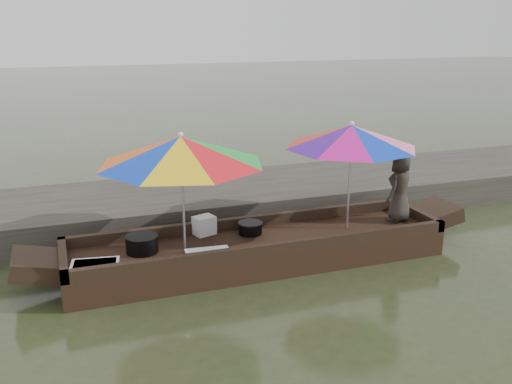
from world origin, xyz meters
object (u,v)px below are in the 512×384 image
object	(u,v)px
cooking_pot	(142,244)
tray_scallop	(209,255)
vendor	(400,187)
charcoal_grill	(250,229)
umbrella_bow	(183,192)
supply_bag	(204,225)
umbrella_stern	(349,176)
tray_crayfish	(95,267)
boat_hull	(258,251)

from	to	relation	value
cooking_pot	tray_scallop	bearing A→B (deg)	-30.47
tray_scallop	vendor	distance (m)	3.10
charcoal_grill	vendor	xyz separation A→B (m)	(2.27, -0.21, 0.45)
umbrella_bow	charcoal_grill	bearing A→B (deg)	14.17
supply_bag	umbrella_stern	distance (m)	2.15
tray_crayfish	vendor	xyz separation A→B (m)	(4.42, 0.34, 0.48)
umbrella_bow	boat_hull	bearing A→B (deg)	0.00
tray_scallop	umbrella_bow	size ratio (longest dim) A/B	0.26
boat_hull	cooking_pot	size ratio (longest dim) A/B	12.42
vendor	umbrella_bow	size ratio (longest dim) A/B	0.49
cooking_pot	umbrella_bow	distance (m)	0.86
supply_bag	tray_crayfish	bearing A→B (deg)	-154.01
vendor	supply_bag	bearing A→B (deg)	-38.09
tray_scallop	vendor	world-z (taller)	vendor
boat_hull	umbrella_stern	distance (m)	1.66
boat_hull	tray_scallop	distance (m)	0.90
vendor	umbrella_bow	distance (m)	3.27
umbrella_bow	umbrella_stern	world-z (taller)	same
cooking_pot	charcoal_grill	world-z (taller)	cooking_pot
boat_hull	vendor	distance (m)	2.34
supply_bag	vendor	size ratio (longest dim) A/B	0.27
boat_hull	umbrella_stern	xyz separation A→B (m)	(1.36, 0.00, 0.95)
vendor	umbrella_bow	xyz separation A→B (m)	(-3.26, -0.04, 0.25)
vendor	tray_crayfish	bearing A→B (deg)	-25.58
tray_crayfish	tray_scallop	world-z (taller)	tray_crayfish
charcoal_grill	vendor	world-z (taller)	vendor
vendor	umbrella_stern	distance (m)	0.92
tray_scallop	charcoal_grill	distance (m)	0.98
cooking_pot	umbrella_stern	distance (m)	3.00
vendor	umbrella_stern	bearing A→B (deg)	-27.34
umbrella_bow	cooking_pot	bearing A→B (deg)	170.09
cooking_pot	umbrella_bow	bearing A→B (deg)	-9.91
supply_bag	umbrella_bow	xyz separation A→B (m)	(-0.38, -0.45, 0.65)
tray_scallop	supply_bag	size ratio (longest dim) A/B	2.01
tray_crayfish	boat_hull	bearing A→B (deg)	7.86
tray_crayfish	vendor	size ratio (longest dim) A/B	0.54
cooking_pot	umbrella_bow	world-z (taller)	umbrella_bow
tray_crayfish	supply_bag	size ratio (longest dim) A/B	2.01
tray_crayfish	tray_scallop	distance (m)	1.39
vendor	umbrella_stern	xyz separation A→B (m)	(-0.88, -0.04, 0.25)
tray_crayfish	charcoal_grill	distance (m)	2.22
boat_hull	umbrella_bow	world-z (taller)	umbrella_bow
boat_hull	umbrella_bow	size ratio (longest dim) A/B	2.42
cooking_pot	tray_scallop	world-z (taller)	cooking_pot
charcoal_grill	umbrella_stern	world-z (taller)	umbrella_stern
cooking_pot	vendor	bearing A→B (deg)	-0.80
tray_scallop	umbrella_bow	xyz separation A→B (m)	(-0.22, 0.35, 0.74)
charcoal_grill	cooking_pot	bearing A→B (deg)	-174.14
cooking_pot	charcoal_grill	distance (m)	1.54
boat_hull	tray_crayfish	bearing A→B (deg)	-172.14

